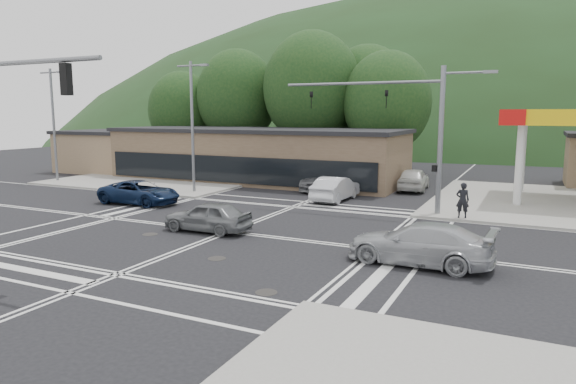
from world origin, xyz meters
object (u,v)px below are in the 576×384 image
at_px(car_queue_a, 336,188).
at_px(car_grey_center, 208,216).
at_px(car_silver_east, 419,244).
at_px(car_northbound, 326,178).
at_px(car_blue_west, 139,192).
at_px(car_queue_b, 414,179).
at_px(pedestrian, 463,200).

bearing_deg(car_queue_a, car_grey_center, 79.32).
bearing_deg(car_silver_east, car_northbound, -144.90).
xyz_separation_m(car_blue_west, car_grey_center, (8.06, -4.37, 0.00)).
bearing_deg(car_northbound, car_blue_west, -126.47).
xyz_separation_m(car_blue_west, car_queue_b, (14.00, 12.96, 0.10)).
bearing_deg(pedestrian, car_queue_a, -33.66).
height_order(car_queue_b, car_northbound, car_northbound).
distance_m(car_queue_a, pedestrian, 8.66).
height_order(car_silver_east, car_queue_a, car_silver_east).
xyz_separation_m(car_silver_east, car_northbound, (-9.94, 15.88, 0.05)).
bearing_deg(car_queue_b, car_northbound, 18.38).
bearing_deg(car_northbound, pedestrian, -32.64).
height_order(car_blue_west, car_queue_a, car_queue_a).
relative_size(car_silver_east, pedestrian, 2.88).
bearing_deg(car_silver_east, car_blue_west, -103.50).
relative_size(car_blue_west, car_silver_east, 0.97).
height_order(car_silver_east, car_northbound, car_northbound).
distance_m(car_blue_west, pedestrian, 18.88).
relative_size(car_silver_east, car_queue_a, 1.14).
height_order(car_blue_west, pedestrian, pedestrian).
bearing_deg(car_grey_center, car_northbound, 177.85).
xyz_separation_m(car_blue_west, pedestrian, (18.57, 3.43, 0.36)).
bearing_deg(car_blue_west, car_grey_center, -118.80).
bearing_deg(car_silver_east, pedestrian, -179.58).
xyz_separation_m(car_silver_east, pedestrian, (0.41, 8.82, 0.30)).
bearing_deg(car_queue_a, pedestrian, 161.64).
distance_m(car_blue_west, car_silver_east, 18.95).
relative_size(car_silver_east, car_queue_b, 1.11).
xyz_separation_m(car_grey_center, car_queue_a, (2.39, 10.78, 0.05)).
bearing_deg(car_northbound, car_grey_center, -88.99).
bearing_deg(car_grey_center, car_blue_west, -120.00).
xyz_separation_m(car_grey_center, car_northbound, (0.16, 14.85, 0.11)).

